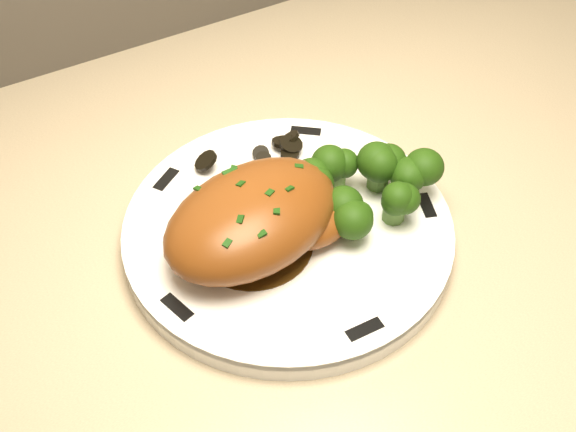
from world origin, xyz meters
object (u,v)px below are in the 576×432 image
chicken_breast (259,219)px  broccoli_florets (364,184)px  plate (288,231)px  counter (488,309)px

chicken_breast → broccoli_florets: chicken_breast is taller
plate → broccoli_florets: size_ratio=2.46×
counter → chicken_breast: bearing=-173.5°
broccoli_florets → plate: bearing=169.5°
chicken_breast → plate: bearing=1.5°
counter → broccoli_florets: bearing=-170.3°
counter → chicken_breast: size_ratio=10.56×
counter → broccoli_florets: counter is taller
chicken_breast → counter: bearing=-4.9°
counter → plate: (-0.37, -0.04, 0.41)m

